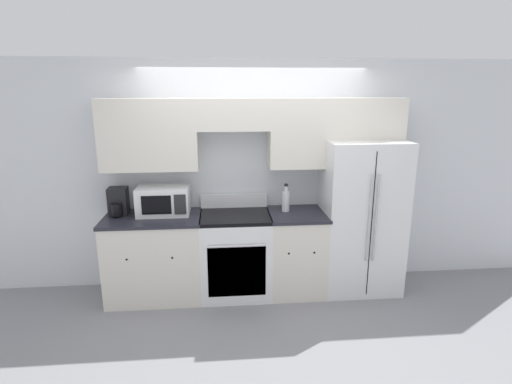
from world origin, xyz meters
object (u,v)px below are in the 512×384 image
object	(u,v)px
refrigerator	(360,215)
bottle	(286,200)
microwave	(163,200)
oven_range	(236,254)

from	to	relation	value
refrigerator	bottle	bearing A→B (deg)	178.15
microwave	refrigerator	bearing A→B (deg)	-0.94
oven_range	microwave	bearing A→B (deg)	173.38
oven_range	microwave	xyz separation A→B (m)	(-0.78, 0.09, 0.62)
oven_range	refrigerator	size ratio (longest dim) A/B	0.63
oven_range	bottle	size ratio (longest dim) A/B	3.50
oven_range	bottle	distance (m)	0.83
bottle	refrigerator	bearing A→B (deg)	-1.85
oven_range	refrigerator	world-z (taller)	refrigerator
refrigerator	microwave	size ratio (longest dim) A/B	3.10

